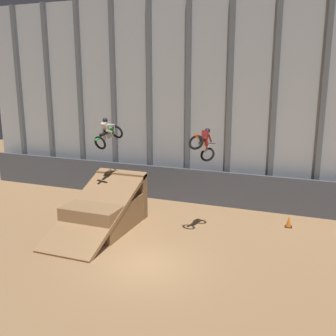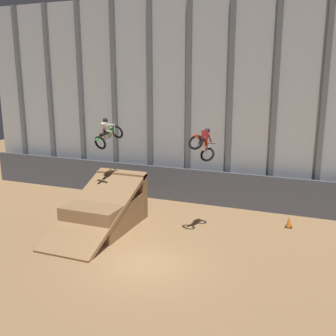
% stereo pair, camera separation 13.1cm
% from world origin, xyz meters
% --- Properties ---
extents(ground_plane, '(60.00, 60.00, 0.00)m').
position_xyz_m(ground_plane, '(0.00, 0.00, 0.00)').
color(ground_plane, '#9E754C').
extents(arena_back_wall, '(32.00, 0.40, 12.32)m').
position_xyz_m(arena_back_wall, '(-0.00, 9.38, 6.16)').
color(arena_back_wall, '#ADB2B7').
rests_on(arena_back_wall, ground_plane).
extents(lower_barrier, '(31.36, 0.20, 2.11)m').
position_xyz_m(lower_barrier, '(0.00, 8.52, 1.05)').
color(lower_barrier, '#474C56').
rests_on(lower_barrier, ground_plane).
extents(dirt_ramp, '(2.88, 6.01, 2.65)m').
position_xyz_m(dirt_ramp, '(-3.67, 3.30, 0.89)').
color(dirt_ramp, '#966F48').
rests_on(dirt_ramp, ground_plane).
extents(rider_bike_left_air, '(1.05, 1.90, 1.63)m').
position_xyz_m(rider_bike_left_air, '(-3.91, 4.10, 4.72)').
color(rider_bike_left_air, black).
extents(rider_bike_right_air, '(1.04, 1.77, 1.67)m').
position_xyz_m(rider_bike_right_air, '(1.21, 4.04, 4.50)').
color(rider_bike_right_air, black).
extents(traffic_cone_near_ramp, '(0.36, 0.36, 0.58)m').
position_xyz_m(traffic_cone_near_ramp, '(5.17, 6.50, 0.28)').
color(traffic_cone_near_ramp, black).
rests_on(traffic_cone_near_ramp, ground_plane).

